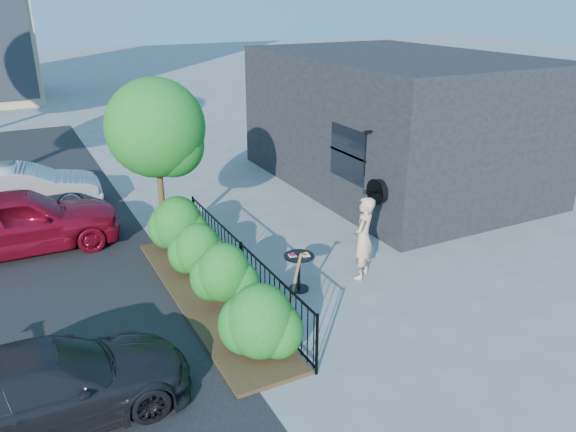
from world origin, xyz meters
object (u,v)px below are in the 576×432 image
car_silver (23,189)px  car_darkgrey (46,386)px  patio_tree (159,134)px  shovel (291,297)px  woman (363,238)px  cafe_table (299,266)px  car_red (19,221)px

car_silver → car_darkgrey: car_silver is taller
patio_tree → shovel: bearing=-77.5°
car_silver → woman: bearing=-135.9°
patio_tree → shovel: patio_tree is taller
woman → car_darkgrey: (-6.36, -1.62, -0.32)m
patio_tree → car_darkgrey: size_ratio=0.99×
patio_tree → car_silver: 5.42m
cafe_table → shovel: shovel is taller
woman → shovel: 2.54m
woman → car_darkgrey: 6.57m
car_red → car_silver: 2.73m
car_silver → car_darkgrey: size_ratio=1.02×
patio_tree → car_red: patio_tree is taller
cafe_table → car_red: car_red is taller
car_red → car_darkgrey: bearing=-179.4°
shovel → car_darkgrey: 4.12m
patio_tree → cafe_table: 4.30m
car_red → woman: bearing=-125.7°
patio_tree → cafe_table: bearing=-60.7°
patio_tree → car_darkgrey: bearing=-122.2°
woman → car_silver: 9.61m
patio_tree → car_darkgrey: (-3.11, -4.93, -2.19)m
cafe_table → woman: (1.46, -0.11, 0.36)m
car_silver → shovel: bearing=-151.2°
woman → car_silver: woman is taller
cafe_table → car_silver: car_silver is taller
car_darkgrey → patio_tree: bearing=-32.4°
shovel → car_red: size_ratio=0.33×
cafe_table → car_darkgrey: car_darkgrey is taller
shovel → car_darkgrey: (-4.09, -0.51, -0.08)m
shovel → car_darkgrey: size_ratio=0.37×
patio_tree → car_red: 3.93m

